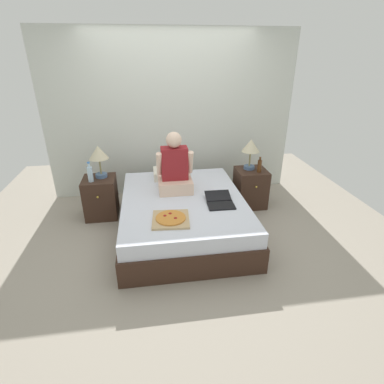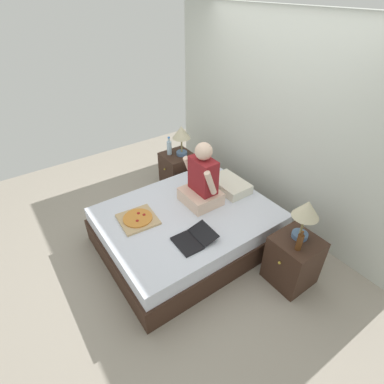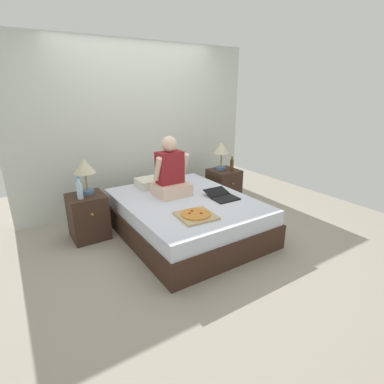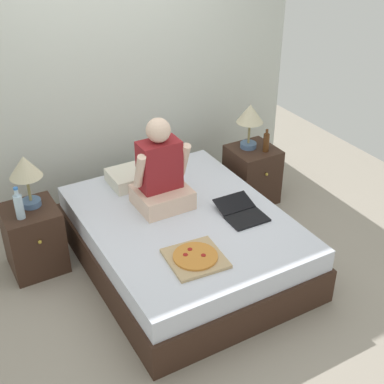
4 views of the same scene
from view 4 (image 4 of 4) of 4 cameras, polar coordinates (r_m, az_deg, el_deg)
name	(u,v)px [view 4 (image 4 of 4)]	position (r m, az deg, el deg)	size (l,w,h in m)	color
ground_plane	(184,263)	(4.67, -0.83, -7.57)	(5.85, 5.85, 0.00)	#9E9384
wall_back	(113,78)	(5.15, -8.41, 11.93)	(3.85, 0.12, 2.50)	silver
bed	(184,241)	(4.52, -0.86, -5.21)	(1.57, 1.99, 0.48)	#382319
nightstand_left	(34,239)	(4.65, -16.51, -4.78)	(0.44, 0.47, 0.58)	#382319
lamp_on_left_nightstand	(25,170)	(4.38, -17.36, 2.23)	(0.26, 0.26, 0.45)	#4C6B93
water_bottle	(19,206)	(4.35, -17.98, -1.41)	(0.07, 0.07, 0.28)	silver
nightstand_right	(252,174)	(5.42, 6.40, 1.89)	(0.44, 0.47, 0.58)	#382319
lamp_on_right_nightstand	(250,117)	(5.17, 6.21, 8.00)	(0.26, 0.26, 0.45)	#4C6B93
beer_bottle	(266,142)	(5.21, 7.92, 5.29)	(0.06, 0.06, 0.23)	#512D14
pillow	(138,175)	(4.87, -5.79, 1.79)	(0.52, 0.34, 0.12)	silver
person_seated	(161,175)	(4.40, -3.36, 1.87)	(0.47, 0.40, 0.78)	beige
laptop	(243,214)	(4.40, 5.44, -2.30)	(0.33, 0.42, 0.07)	black
pizza_box	(195,258)	(3.91, 0.36, -7.02)	(0.43, 0.43, 0.05)	tan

